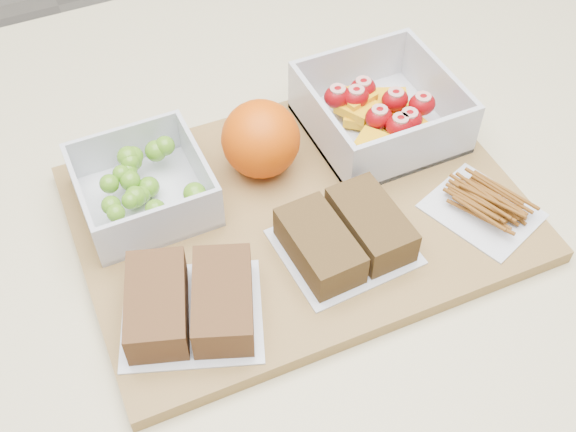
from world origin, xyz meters
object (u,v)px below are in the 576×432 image
Objects in this scene: pretzel_bag at (484,204)px; sandwich_bag_left at (190,303)px; orange at (261,139)px; grape_container at (145,186)px; sandwich_bag_center at (345,236)px; fruit_container at (380,113)px; cutting_board at (300,213)px.

sandwich_bag_left is at bearing 178.84° from pretzel_bag.
orange is at bearing 47.91° from sandwich_bag_left.
pretzel_bag is at bearing -1.16° from sandwich_bag_left.
grape_container is 1.53× the size of orange.
sandwich_bag_center reaches higher than pretzel_bag.
fruit_container is 1.20× the size of sandwich_bag_center.
fruit_container reaches higher than cutting_board.
pretzel_bag is at bearing -25.06° from cutting_board.
pretzel_bag is at bearing -27.06° from grape_container.
cutting_board is 3.47× the size of sandwich_bag_center.
grape_container reaches higher than sandwich_bag_left.
sandwich_bag_left reaches higher than cutting_board.
pretzel_bag is (0.14, -0.02, -0.01)m from sandwich_bag_center.
cutting_board is 0.08m from orange.
sandwich_bag_center is at bearing -130.06° from fruit_container.
pretzel_bag is (0.16, -0.08, 0.02)m from cutting_board.
sandwich_bag_center is (-0.11, -0.13, -0.01)m from fruit_container.
sandwich_bag_left is (-0.14, -0.07, 0.03)m from cutting_board.
orange is 0.22m from pretzel_bag.
orange is 0.13m from sandwich_bag_center.
pretzel_bag is at bearing -6.63° from sandwich_bag_center.
fruit_container is (0.25, -0.00, 0.00)m from grape_container.
pretzel_bag reaches higher than cutting_board.
orange reaches higher than grape_container.
grape_container is 0.14m from sandwich_bag_left.
orange is (-0.13, 0.00, 0.02)m from fruit_container.
grape_container is 0.99× the size of pretzel_bag.
sandwich_bag_center is (0.03, -0.13, -0.02)m from orange.
sandwich_bag_center is (0.15, -0.13, -0.00)m from grape_container.
cutting_board is 3.52× the size of grape_container.
pretzel_bag is at bearing -40.34° from orange.
fruit_container reaches higher than sandwich_bag_center.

